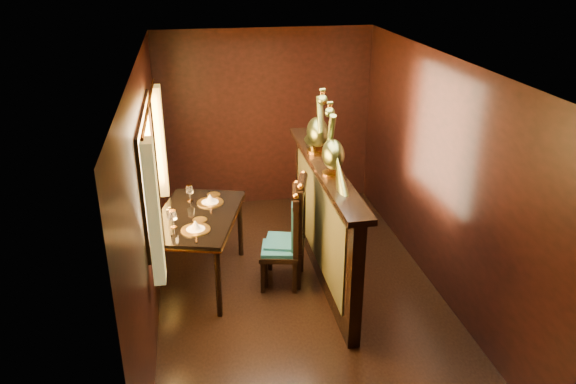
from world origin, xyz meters
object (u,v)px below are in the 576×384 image
object	(u,v)px
chair_right	(294,228)
peacock_right	(318,119)
chair_left	(289,235)
peacock_left	(333,142)
dining_table	(197,221)

from	to	relation	value
chair_right	peacock_right	xyz separation A→B (m)	(0.33, 0.40, 1.09)
chair_right	peacock_right	size ratio (longest dim) A/B	1.63
chair_left	peacock_left	xyz separation A→B (m)	(0.40, -0.21, 1.10)
peacock_left	peacock_right	distance (m)	0.69
dining_table	chair_left	distance (m)	1.01
dining_table	peacock_right	bearing A→B (deg)	25.51
dining_table	chair_right	xyz separation A→B (m)	(1.05, -0.16, -0.10)
peacock_left	chair_left	bearing A→B (deg)	152.65
chair_left	peacock_left	world-z (taller)	peacock_left
dining_table	chair_left	xyz separation A→B (m)	(0.97, -0.24, -0.13)
dining_table	peacock_right	distance (m)	1.72
dining_table	peacock_left	xyz separation A→B (m)	(1.38, -0.45, 0.97)
chair_left	peacock_left	size ratio (longest dim) A/B	1.65
chair_right	dining_table	bearing A→B (deg)	-172.61
chair_left	peacock_right	world-z (taller)	peacock_right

